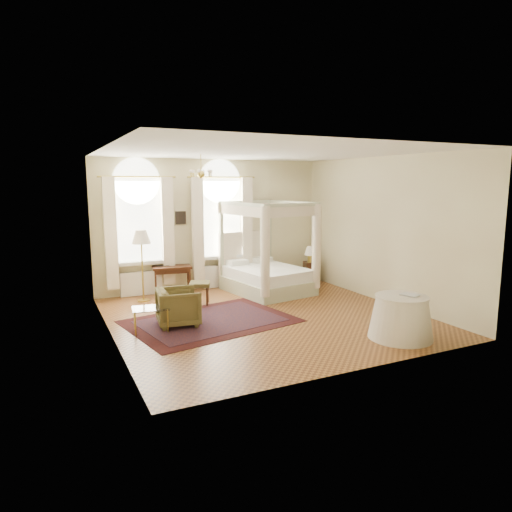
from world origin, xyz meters
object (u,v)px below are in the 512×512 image
Objects in this scene: canopy_bed at (268,272)px; coffee_table at (151,310)px; armchair at (178,307)px; floor_lamp at (141,241)px; nightstand at (311,272)px; stool at (200,286)px; writing_desk at (172,270)px; side_table at (401,317)px.

canopy_bed is 3.79m from coffee_table.
armchair is 0.48× the size of floor_lamp.
armchair is (-4.39, -2.19, 0.08)m from nightstand.
floor_lamp is at bearing 81.60° from coffee_table.
floor_lamp is at bearing 142.81° from stool.
writing_desk is 1.19m from floor_lamp.
stool is at bearing -165.76° from nightstand.
coffee_table is (-3.33, -1.80, -0.11)m from canopy_bed.
stool is 1.70m from floor_lamp.
writing_desk is (-3.83, 0.30, 0.32)m from nightstand.
armchair is at bearing -102.65° from writing_desk.
coffee_table is at bearing -154.83° from nightstand.
canopy_bed is 1.72m from nightstand.
nightstand is 3.86m from writing_desk.
floor_lamp reaches higher than side_table.
stool is at bearing 123.64° from side_table.
coffee_table is at bearing 110.98° from armchair.
floor_lamp is (-0.23, 2.13, 1.05)m from armchair.
canopy_bed is at bearing 97.85° from side_table.
canopy_bed reaches higher than floor_lamp.
nightstand is 0.56× the size of writing_desk.
armchair reaches higher than stool.
armchair is at bearing -123.87° from stool.
writing_desk is at bearing 104.63° from stool.
nightstand reaches higher than coffee_table.
armchair is 1.10× the size of coffee_table.
armchair is at bearing -153.51° from nightstand.
floor_lamp reaches higher than writing_desk.
nightstand is 0.79× the size of coffee_table.
writing_desk is 1.26× the size of armchair.
canopy_bed is at bearing 10.95° from stool.
side_table reaches higher than nightstand.
canopy_bed is 2.93× the size of armchair.
floor_lamp is at bearing 13.14° from armchair.
nightstand is at bearing -4.44° from writing_desk.
armchair is at bearing -83.86° from floor_lamp.
coffee_table is at bearing 149.84° from side_table.
side_table is at bearing -30.16° from coffee_table.
canopy_bed is 1.40× the size of floor_lamp.
writing_desk is 0.89× the size of side_table.
coffee_table is 4.50m from side_table.
canopy_bed is 1.93m from stool.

